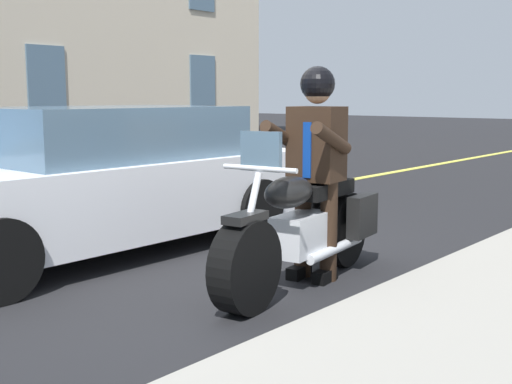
% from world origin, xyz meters
% --- Properties ---
extents(ground_plane, '(80.00, 80.00, 0.00)m').
position_xyz_m(ground_plane, '(0.00, 0.00, 0.00)').
color(ground_plane, black).
extents(lane_center_stripe, '(60.00, 0.16, 0.01)m').
position_xyz_m(lane_center_stripe, '(0.00, -2.00, 0.01)').
color(lane_center_stripe, '#E5DB4C').
rests_on(lane_center_stripe, ground_plane).
extents(motorcycle_main, '(2.22, 0.79, 1.26)m').
position_xyz_m(motorcycle_main, '(-0.19, 1.27, 0.45)').
color(motorcycle_main, black).
rests_on(motorcycle_main, ground_plane).
extents(rider_main, '(0.68, 0.61, 1.74)m').
position_xyz_m(rider_main, '(-0.38, 1.24, 1.04)').
color(rider_main, black).
rests_on(rider_main, ground_plane).
extents(car_dark, '(4.60, 1.92, 1.40)m').
position_xyz_m(car_dark, '(0.15, -0.98, 0.69)').
color(car_dark, white).
rests_on(car_dark, ground_plane).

